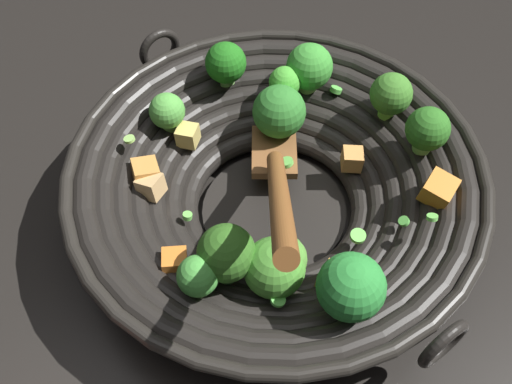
# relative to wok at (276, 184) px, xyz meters

# --- Properties ---
(ground_plane) EXTENTS (4.00, 4.00, 0.00)m
(ground_plane) POSITION_rel_wok_xyz_m (-0.00, 0.00, -0.06)
(ground_plane) COLOR black
(wok) EXTENTS (0.43, 0.47, 0.23)m
(wok) POSITION_rel_wok_xyz_m (0.00, 0.00, 0.00)
(wok) COLOR black
(wok) RESTS_ON ground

